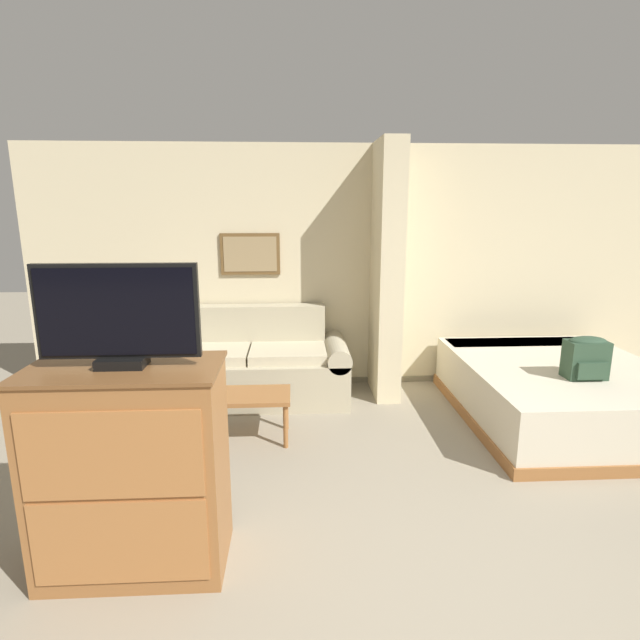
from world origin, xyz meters
name	(u,v)px	position (x,y,z in m)	size (l,w,h in m)	color
ground_plane	(478,638)	(0.00, 0.00, 0.00)	(20.00, 20.00, 0.00)	gray
wall_back	(369,268)	(0.00, 3.54, 1.29)	(7.32, 0.16, 2.60)	beige
wall_partition_pillar	(386,272)	(0.12, 3.15, 1.30)	(0.24, 0.67, 2.60)	beige
couch	(250,367)	(-1.29, 3.06, 0.34)	(2.02, 0.84, 0.93)	#B7AD8E
coffee_table	(248,400)	(-1.24, 2.11, 0.36)	(0.72, 0.44, 0.41)	#996033
side_table	(136,361)	(-2.44, 3.02, 0.44)	(0.37, 0.37, 0.55)	#996033
table_lamp	(133,322)	(-2.44, 3.02, 0.84)	(0.31, 0.31, 0.43)	tan
tv_dresser	(132,469)	(-1.72, 0.60, 0.58)	(0.99, 0.54, 1.16)	#996033
tv	(118,316)	(-1.72, 0.60, 1.42)	(0.81, 0.16, 0.53)	black
bed	(559,391)	(1.64, 2.39, 0.27)	(1.79, 2.12, 0.53)	#996033
backpack	(586,357)	(1.62, 2.02, 0.72)	(0.33, 0.22, 0.36)	#2D4733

